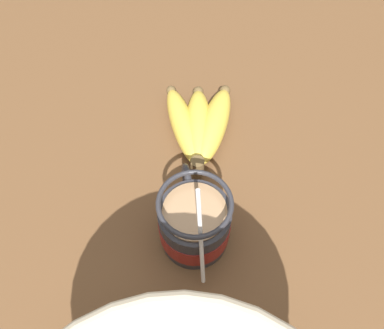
# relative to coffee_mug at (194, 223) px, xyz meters

# --- Properties ---
(table) EXTENTS (1.10, 1.10, 0.03)m
(table) POSITION_rel_coffee_mug_xyz_m (0.10, -0.02, -0.06)
(table) COLOR brown
(table) RESTS_ON ground
(coffee_mug) EXTENTS (0.15, 0.09, 0.16)m
(coffee_mug) POSITION_rel_coffee_mug_xyz_m (0.00, 0.00, 0.00)
(coffee_mug) COLOR #28282D
(coffee_mug) RESTS_ON table
(banana_bunch) EXTENTS (0.18, 0.13, 0.04)m
(banana_bunch) POSITION_rel_coffee_mug_xyz_m (0.18, -0.04, -0.02)
(banana_bunch) COLOR brown
(banana_bunch) RESTS_ON table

